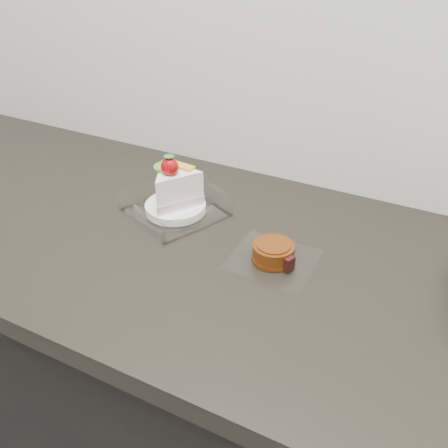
# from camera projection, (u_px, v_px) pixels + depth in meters

# --- Properties ---
(counter) EXTENTS (2.04, 0.64, 0.90)m
(counter) POSITION_uv_depth(u_px,v_px,m) (253.00, 419.00, 1.13)
(counter) COLOR black
(counter) RESTS_ON ground
(cake_tray) EXTENTS (0.22, 0.22, 0.13)m
(cake_tray) POSITION_uv_depth(u_px,v_px,m) (175.00, 198.00, 1.00)
(cake_tray) COLOR white
(cake_tray) RESTS_ON counter
(mooncake_wrap) EXTENTS (0.15, 0.14, 0.04)m
(mooncake_wrap) POSITION_uv_depth(u_px,v_px,m) (274.00, 254.00, 0.88)
(mooncake_wrap) COLOR white
(mooncake_wrap) RESTS_ON counter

